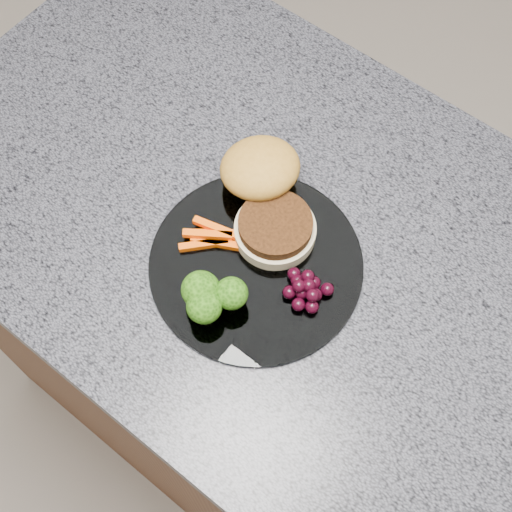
# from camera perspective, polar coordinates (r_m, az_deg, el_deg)

# --- Properties ---
(island_cabinet) EXTENTS (1.20, 0.60, 0.86)m
(island_cabinet) POSITION_cam_1_polar(r_m,az_deg,el_deg) (1.31, 4.57, -9.91)
(island_cabinet) COLOR #50301B
(island_cabinet) RESTS_ON ground
(countertop) EXTENTS (1.20, 0.60, 0.04)m
(countertop) POSITION_cam_1_polar(r_m,az_deg,el_deg) (0.89, 6.65, -1.73)
(countertop) COLOR #51525C
(countertop) RESTS_ON island_cabinet
(plate) EXTENTS (0.26, 0.26, 0.01)m
(plate) POSITION_cam_1_polar(r_m,az_deg,el_deg) (0.86, 0.00, -0.67)
(plate) COLOR white
(plate) RESTS_ON countertop
(burger) EXTENTS (0.19, 0.18, 0.06)m
(burger) POSITION_cam_1_polar(r_m,az_deg,el_deg) (0.88, 0.74, 5.23)
(burger) COLOR #C6B78C
(burger) RESTS_ON plate
(carrot_sticks) EXTENTS (0.07, 0.07, 0.02)m
(carrot_sticks) POSITION_cam_1_polar(r_m,az_deg,el_deg) (0.87, -3.60, 1.55)
(carrot_sticks) COLOR #F85504
(carrot_sticks) RESTS_ON plate
(broccoli) EXTENTS (0.07, 0.07, 0.05)m
(broccoli) POSITION_cam_1_polar(r_m,az_deg,el_deg) (0.81, -3.69, -3.24)
(broccoli) COLOR olive
(broccoli) RESTS_ON plate
(grape_bunch) EXTENTS (0.06, 0.05, 0.03)m
(grape_bunch) POSITION_cam_1_polar(r_m,az_deg,el_deg) (0.84, 4.02, -2.67)
(grape_bunch) COLOR black
(grape_bunch) RESTS_ON plate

